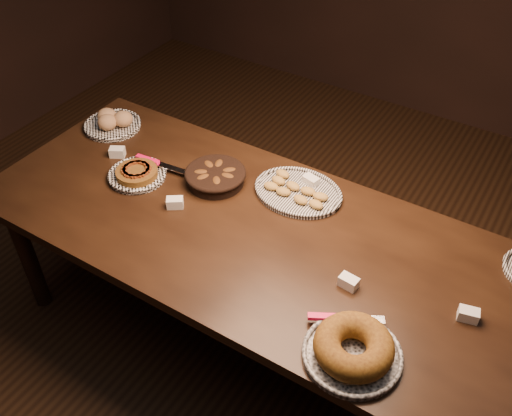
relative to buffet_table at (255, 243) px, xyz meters
The scene contains 8 objects.
ground 0.68m from the buffet_table, ahead, with size 5.00×5.00×0.00m, color black.
buffet_table is the anchor object (origin of this frame).
apple_tart_plate 0.65m from the buffet_table, behind, with size 0.32×0.27×0.05m.
madeleine_platter 0.31m from the buffet_table, 83.09° to the left, with size 0.39×0.32×0.05m.
bundt_cake_plate 0.70m from the buffet_table, 30.30° to the right, with size 0.36×0.36×0.10m.
croissant_basket 0.38m from the buffet_table, 151.76° to the left, with size 0.28×0.28×0.07m.
bread_roll_plate 1.06m from the buffet_table, 165.56° to the left, with size 0.29×0.29×0.09m.
tent_cards 0.12m from the buffet_table, 62.84° to the left, with size 1.78×0.51×0.04m.
Camera 1 is at (0.90, -1.44, 2.35)m, focal length 40.00 mm.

